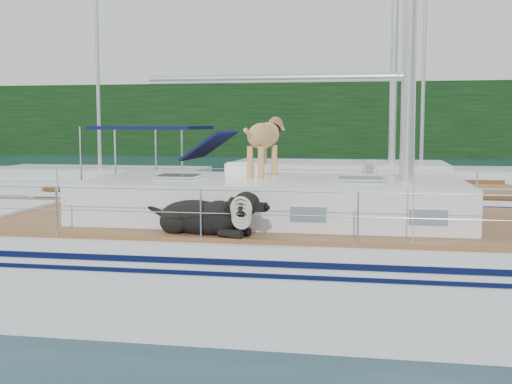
# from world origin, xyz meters

# --- Properties ---
(ground) EXTENTS (120.00, 120.00, 0.00)m
(ground) POSITION_xyz_m (0.00, 0.00, 0.00)
(ground) COLOR black
(ground) RESTS_ON ground
(tree_line) EXTENTS (90.00, 3.00, 6.00)m
(tree_line) POSITION_xyz_m (0.00, 45.00, 3.00)
(tree_line) COLOR black
(tree_line) RESTS_ON ground
(shore_bank) EXTENTS (92.00, 1.00, 1.20)m
(shore_bank) POSITION_xyz_m (0.00, 46.20, 0.60)
(shore_bank) COLOR #595147
(shore_bank) RESTS_ON ground
(main_sailboat) EXTENTS (12.00, 3.80, 14.01)m
(main_sailboat) POSITION_xyz_m (0.09, -0.00, 0.68)
(main_sailboat) COLOR silver
(main_sailboat) RESTS_ON ground
(neighbor_sailboat) EXTENTS (11.00, 3.50, 13.30)m
(neighbor_sailboat) POSITION_xyz_m (0.30, 5.84, 0.63)
(neighbor_sailboat) COLOR silver
(neighbor_sailboat) RESTS_ON ground
(bg_boat_west) EXTENTS (8.00, 3.00, 11.65)m
(bg_boat_west) POSITION_xyz_m (-8.00, 14.00, 0.45)
(bg_boat_west) COLOR silver
(bg_boat_west) RESTS_ON ground
(bg_boat_center) EXTENTS (7.20, 3.00, 11.65)m
(bg_boat_center) POSITION_xyz_m (4.00, 16.00, 0.45)
(bg_boat_center) COLOR silver
(bg_boat_center) RESTS_ON ground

